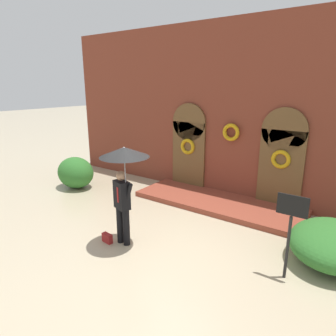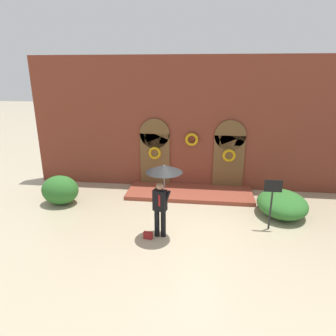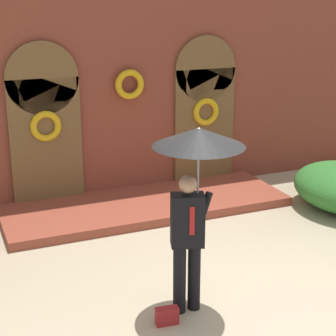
% 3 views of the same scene
% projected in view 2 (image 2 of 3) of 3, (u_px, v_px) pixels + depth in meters
% --- Properties ---
extents(ground_plane, '(80.00, 80.00, 0.00)m').
position_uv_depth(ground_plane, '(184.00, 231.00, 9.73)').
color(ground_plane, tan).
extents(building_facade, '(14.00, 2.30, 5.60)m').
position_uv_depth(building_facade, '(192.00, 127.00, 12.82)').
color(building_facade, brown).
rests_on(building_facade, ground).
extents(person_with_umbrella, '(1.10, 1.10, 2.36)m').
position_uv_depth(person_with_umbrella, '(163.00, 179.00, 8.87)').
color(person_with_umbrella, black).
rests_on(person_with_umbrella, ground).
extents(handbag, '(0.29, 0.15, 0.22)m').
position_uv_depth(handbag, '(148.00, 235.00, 9.29)').
color(handbag, maroon).
rests_on(handbag, ground).
extents(sign_post, '(0.56, 0.06, 1.72)m').
position_uv_depth(sign_post, '(272.00, 196.00, 9.53)').
color(sign_post, black).
rests_on(sign_post, ground).
extents(shrub_left, '(1.42, 1.14, 1.13)m').
position_uv_depth(shrub_left, '(60.00, 190.00, 11.61)').
color(shrub_left, '#2D6B28').
rests_on(shrub_left, ground).
extents(shrub_right, '(1.75, 2.09, 0.83)m').
position_uv_depth(shrub_right, '(282.00, 204.00, 10.77)').
color(shrub_right, '#2D6B28').
rests_on(shrub_right, ground).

